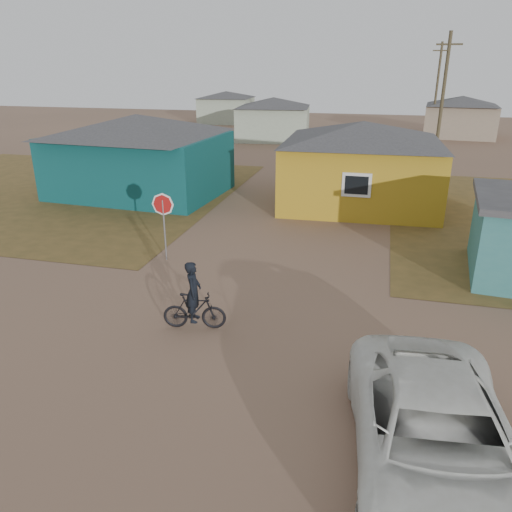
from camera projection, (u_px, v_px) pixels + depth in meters
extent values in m
plane|color=#7D5D48|center=(216.00, 351.00, 11.77)|extent=(120.00, 120.00, 0.00)
cube|color=brown|center=(44.00, 190.00, 26.69)|extent=(20.00, 18.00, 0.00)
cube|color=#0B3C3F|center=(140.00, 165.00, 25.36)|extent=(8.40, 6.54, 3.00)
pyramid|color=#363538|center=(137.00, 124.00, 24.63)|extent=(8.93, 7.08, 1.00)
cube|color=#B78D1C|center=(360.00, 174.00, 23.32)|extent=(7.21, 6.24, 3.00)
pyramid|color=#363538|center=(363.00, 131.00, 22.61)|extent=(7.72, 6.76, 0.90)
cube|color=silver|center=(357.00, 185.00, 20.52)|extent=(1.20, 0.06, 1.00)
cube|color=black|center=(356.00, 185.00, 20.49)|extent=(0.95, 0.04, 0.75)
cube|color=#9EAB93|center=(273.00, 124.00, 43.36)|extent=(6.49, 5.60, 2.80)
pyramid|color=#363538|center=(273.00, 102.00, 42.71)|extent=(7.04, 6.15, 0.80)
cube|color=gray|center=(460.00, 121.00, 45.16)|extent=(6.41, 5.50, 2.80)
pyramid|color=#363538|center=(463.00, 100.00, 44.51)|extent=(6.95, 6.05, 0.80)
cube|color=#9EAB93|center=(226.00, 110.00, 56.04)|extent=(5.75, 5.28, 2.70)
pyramid|color=#363538|center=(226.00, 94.00, 55.42)|extent=(6.28, 5.81, 0.70)
cylinder|color=#483E2B|center=(441.00, 106.00, 28.74)|extent=(0.20, 0.20, 8.00)
cube|color=#483E2B|center=(450.00, 44.00, 27.54)|extent=(1.40, 0.10, 0.10)
cylinder|color=#483E2B|center=(436.00, 92.00, 42.97)|extent=(0.20, 0.20, 8.00)
cube|color=#483E2B|center=(441.00, 50.00, 41.78)|extent=(1.40, 0.10, 0.10)
cylinder|color=gray|center=(165.00, 230.00, 16.88)|extent=(0.06, 0.06, 2.11)
imported|color=black|center=(194.00, 311.00, 12.63)|extent=(1.67, 0.75, 0.97)
imported|color=black|center=(193.00, 292.00, 12.43)|extent=(0.48, 0.64, 1.59)
imported|color=silver|center=(436.00, 439.00, 7.91)|extent=(3.14, 5.85, 1.56)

